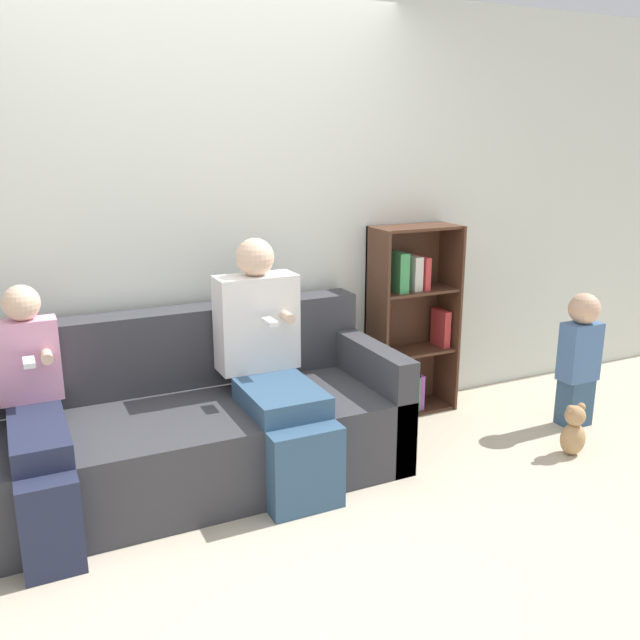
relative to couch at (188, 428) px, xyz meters
name	(u,v)px	position (x,y,z in m)	size (l,w,h in m)	color
ground_plane	(265,520)	(0.21, -0.55, -0.29)	(14.00, 14.00, 0.00)	beige
back_wall	(194,225)	(0.21, 0.47, 0.99)	(10.00, 0.06, 2.55)	silver
couch	(188,428)	(0.00, 0.00, 0.00)	(2.19, 0.89, 0.85)	#38383D
adult_seated	(271,360)	(0.42, -0.12, 0.34)	(0.43, 0.80, 1.24)	#335170
child_seated	(36,418)	(-0.72, -0.16, 0.25)	(0.29, 0.82, 1.09)	#232842
toddler_standing	(579,356)	(2.36, -0.35, 0.16)	(0.23, 0.19, 0.84)	#335170
bookshelf	(410,321)	(1.56, 0.32, 0.31)	(0.56, 0.28, 1.22)	#4C2D1E
teddy_bear	(574,431)	(2.03, -0.66, -0.15)	(0.15, 0.12, 0.30)	tan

